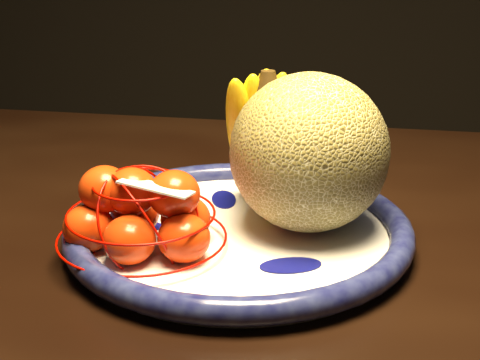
# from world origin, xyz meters

# --- Properties ---
(dining_table) EXTENTS (1.41, 0.88, 0.70)m
(dining_table) POSITION_xyz_m (0.07, 0.03, 0.62)
(dining_table) COLOR black
(dining_table) RESTS_ON ground
(fruit_bowl) EXTENTS (0.37, 0.37, 0.03)m
(fruit_bowl) POSITION_xyz_m (0.02, -0.03, 0.71)
(fruit_bowl) COLOR white
(fruit_bowl) RESTS_ON dining_table
(cantaloupe) EXTENTS (0.17, 0.17, 0.17)m
(cantaloupe) POSITION_xyz_m (0.09, -0.01, 0.79)
(cantaloupe) COLOR olive
(cantaloupe) RESTS_ON fruit_bowl
(banana_bunch) EXTENTS (0.11, 0.11, 0.18)m
(banana_bunch) POSITION_xyz_m (0.03, 0.05, 0.80)
(banana_bunch) COLOR yellow
(banana_bunch) RESTS_ON fruit_bowl
(mandarin_bag) EXTENTS (0.21, 0.21, 0.11)m
(mandarin_bag) POSITION_xyz_m (-0.07, -0.09, 0.75)
(mandarin_bag) COLOR #F24914
(mandarin_bag) RESTS_ON fruit_bowl
(price_tag) EXTENTS (0.08, 0.04, 0.01)m
(price_tag) POSITION_xyz_m (-0.05, -0.11, 0.78)
(price_tag) COLOR white
(price_tag) RESTS_ON mandarin_bag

